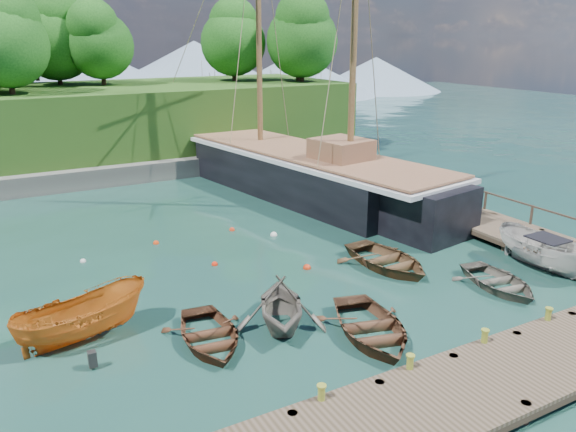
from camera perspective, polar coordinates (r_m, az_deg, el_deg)
name	(u,v)px	position (r m, az deg, el deg)	size (l,w,h in m)	color
ground	(339,308)	(21.40, 5.20, -9.27)	(160.00, 160.00, 0.00)	#183D33
dock_near	(520,369)	(18.31, 22.54, -14.17)	(20.00, 3.20, 1.10)	#433726
dock_east	(438,206)	(33.16, 15.02, 0.95)	(3.20, 24.00, 1.10)	#433726
bollard_0	(321,419)	(15.91, 3.36, -19.87)	(0.26, 0.26, 0.45)	olive
bollard_1	(408,386)	(17.41, 12.12, -16.56)	(0.26, 0.26, 0.45)	olive
bollard_2	(482,359)	(19.27, 19.10, -13.56)	(0.26, 0.26, 0.45)	olive
bollard_3	(545,336)	(21.39, 24.65, -10.98)	(0.26, 0.26, 0.45)	olive
rowboat_0	(209,343)	(19.28, -8.00, -12.64)	(2.80, 3.92, 0.81)	#4D2C1B
rowboat_1	(281,326)	(20.07, -0.74, -11.15)	(3.22, 3.74, 1.97)	#6C655B
rowboat_2	(370,336)	(19.67, 8.36, -11.99)	(3.20, 4.49, 0.93)	#503220
rowboat_3	(498,288)	(24.40, 20.57, -6.86)	(2.72, 3.81, 0.79)	#5D584D
rowboat_4	(387,267)	(25.20, 9.98, -5.15)	(3.26, 4.56, 0.95)	brown
motorboat_orange	(85,339)	(20.51, -19.91, -11.63)	(1.73, 4.59, 1.77)	#C6691C
cabin_boat_white	(543,269)	(27.06, 24.51, -4.92)	(1.81, 4.81, 1.86)	beige
schooner	(301,175)	(35.88, 1.34, 4.17)	(9.20, 29.83, 22.39)	black
mooring_buoy_0	(91,310)	(22.43, -19.40, -8.95)	(0.32, 0.32, 0.32)	silver
mooring_buoy_1	(215,265)	(25.27, -7.46, -4.95)	(0.28, 0.28, 0.28)	red
mooring_buoy_2	(307,268)	(24.71, 1.94, -5.35)	(0.35, 0.35, 0.35)	red
mooring_buoy_3	(274,236)	(28.66, -1.46, -2.00)	(0.36, 0.36, 0.36)	silver
mooring_buoy_4	(156,244)	(28.30, -13.26, -2.75)	(0.29, 0.29, 0.29)	#E9380B
mooring_buoy_5	(232,230)	(29.55, -5.71, -1.46)	(0.29, 0.29, 0.29)	red
mooring_buoy_6	(83,262)	(27.02, -20.09, -4.40)	(0.27, 0.27, 0.27)	silver
distant_ridge	(91,75)	(87.17, -19.40, 13.34)	(117.00, 40.00, 10.00)	#728CA5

